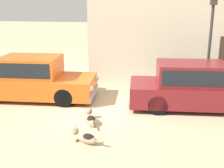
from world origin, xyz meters
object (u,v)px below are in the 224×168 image
at_px(parked_sedan_second, 195,86).
at_px(street_lamp, 211,34).
at_px(parked_sedan_nearest, 32,78).
at_px(stray_dog_tan, 85,137).
at_px(stray_dog_spotted, 90,118).

xyz_separation_m(parked_sedan_second, street_lamp, (0.54, 1.21, 1.54)).
xyz_separation_m(parked_sedan_nearest, parked_sedan_second, (5.61, -0.02, 0.00)).
bearing_deg(stray_dog_tan, parked_sedan_nearest, -23.96).
distance_m(parked_sedan_nearest, stray_dog_tan, 4.10).
xyz_separation_m(stray_dog_spotted, stray_dog_tan, (0.16, -1.18, -0.01)).
bearing_deg(parked_sedan_second, stray_dog_tan, -138.40).
relative_size(stray_dog_tan, street_lamp, 0.27).
bearing_deg(street_lamp, stray_dog_spotted, -139.82).
bearing_deg(parked_sedan_second, parked_sedan_nearest, 175.43).
height_order(stray_dog_tan, street_lamp, street_lamp).
height_order(parked_sedan_nearest, parked_sedan_second, parked_sedan_nearest).
xyz_separation_m(stray_dog_spotted, street_lamp, (3.59, 3.03, 2.13)).
bearing_deg(parked_sedan_nearest, stray_dog_spotted, -39.32).
bearing_deg(parked_sedan_second, street_lamp, 61.63).
height_order(parked_sedan_second, street_lamp, street_lamp).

